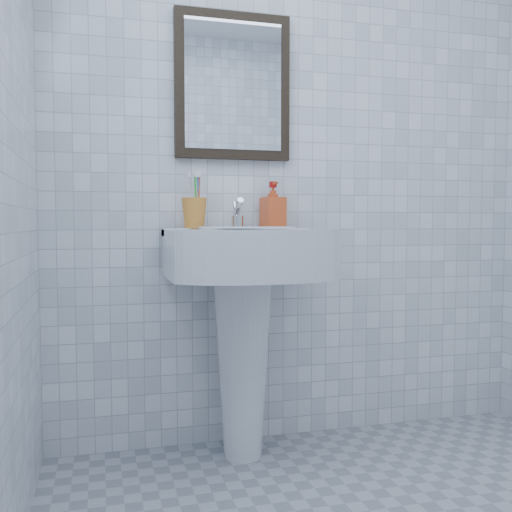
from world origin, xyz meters
name	(u,v)px	position (x,y,z in m)	size (l,w,h in m)	color
wall_back	(298,159)	(0.00, 1.20, 1.25)	(2.20, 0.02, 2.50)	white
washbasin	(244,304)	(-0.30, 0.99, 0.64)	(0.62, 0.45, 0.95)	white
faucet	(237,216)	(-0.30, 1.10, 0.99)	(0.05, 0.11, 0.13)	silver
toothbrush_cup	(194,213)	(-0.49, 1.11, 1.01)	(0.10, 0.10, 0.12)	orange
soap_dispenser	(273,205)	(-0.14, 1.13, 1.04)	(0.09, 0.09, 0.20)	red
wall_mirror	(233,86)	(-0.30, 1.18, 1.55)	(0.50, 0.04, 0.62)	black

